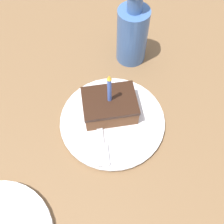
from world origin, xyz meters
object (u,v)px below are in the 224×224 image
Objects in this scene: bottle at (132,33)px; fork at (100,131)px; plate at (112,119)px; cake_slice at (110,106)px.

fork is at bearing 152.85° from bottle.
fork is 0.23m from bottle.
plate is 1.17× the size of bottle.
cake_slice is at bearing 154.07° from bottle.
cake_slice is 0.05m from fork.
fork is at bearing 134.84° from plate.
bottle reaches higher than plate.
plate is at bearing -45.16° from fork.
cake_slice is 0.65× the size of bottle.
fork is (-0.04, 0.03, -0.02)m from cake_slice.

